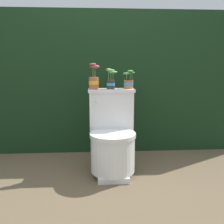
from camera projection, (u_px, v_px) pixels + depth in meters
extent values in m
plane|color=brown|center=(103.00, 178.00, 2.36)|extent=(12.00, 12.00, 0.00)
cube|color=black|center=(101.00, 81.00, 3.41)|extent=(3.60, 0.99, 1.68)
cube|color=silver|center=(113.00, 173.00, 2.41)|extent=(0.29, 0.38, 0.05)
cylinder|color=silver|center=(113.00, 154.00, 2.37)|extent=(0.42, 0.42, 0.34)
cylinder|color=silver|center=(113.00, 135.00, 2.34)|extent=(0.43, 0.43, 0.04)
cube|color=silver|center=(111.00, 112.00, 2.54)|extent=(0.44, 0.19, 0.42)
cube|color=silver|center=(111.00, 90.00, 2.50)|extent=(0.46, 0.21, 0.03)
cylinder|color=silver|center=(96.00, 102.00, 2.39)|extent=(0.02, 0.05, 0.02)
cylinder|color=#9E5638|center=(94.00, 83.00, 2.46)|extent=(0.10, 0.10, 0.12)
cylinder|color=orange|center=(94.00, 83.00, 2.45)|extent=(0.10, 0.10, 0.04)
cylinder|color=#332319|center=(94.00, 78.00, 2.45)|extent=(0.09, 0.09, 0.01)
cylinder|color=#4C753D|center=(93.00, 71.00, 2.45)|extent=(0.01, 0.01, 0.12)
ellipsoid|color=#93333D|center=(93.00, 64.00, 2.44)|extent=(0.07, 0.05, 0.03)
cylinder|color=#4C753D|center=(95.00, 72.00, 2.46)|extent=(0.01, 0.01, 0.09)
ellipsoid|color=#93333D|center=(95.00, 67.00, 2.45)|extent=(0.10, 0.07, 0.04)
cylinder|color=#262628|center=(111.00, 85.00, 2.47)|extent=(0.08, 0.08, 0.09)
cylinder|color=#2D84BC|center=(111.00, 84.00, 2.47)|extent=(0.08, 0.08, 0.03)
cylinder|color=#332319|center=(111.00, 81.00, 2.47)|extent=(0.07, 0.07, 0.01)
cylinder|color=#4C753D|center=(113.00, 77.00, 2.47)|extent=(0.01, 0.01, 0.07)
ellipsoid|color=#569342|center=(113.00, 72.00, 2.46)|extent=(0.09, 0.06, 0.03)
cylinder|color=#4C753D|center=(111.00, 76.00, 2.47)|extent=(0.01, 0.01, 0.09)
ellipsoid|color=#569342|center=(111.00, 70.00, 2.46)|extent=(0.07, 0.05, 0.03)
cylinder|color=#4C753D|center=(109.00, 75.00, 2.48)|extent=(0.01, 0.01, 0.10)
ellipsoid|color=#569342|center=(109.00, 69.00, 2.47)|extent=(0.05, 0.04, 0.02)
cylinder|color=#9E5638|center=(129.00, 84.00, 2.51)|extent=(0.09, 0.09, 0.09)
cylinder|color=#2D84BC|center=(129.00, 84.00, 2.51)|extent=(0.10, 0.10, 0.03)
cylinder|color=#332319|center=(129.00, 81.00, 2.51)|extent=(0.09, 0.09, 0.01)
cylinder|color=#4C753D|center=(127.00, 77.00, 2.48)|extent=(0.01, 0.01, 0.06)
ellipsoid|color=#387F38|center=(127.00, 73.00, 2.47)|extent=(0.08, 0.05, 0.02)
cylinder|color=#4C753D|center=(132.00, 77.00, 2.51)|extent=(0.01, 0.01, 0.07)
ellipsoid|color=#387F38|center=(132.00, 73.00, 2.50)|extent=(0.06, 0.04, 0.02)
cylinder|color=#4C753D|center=(130.00, 76.00, 2.49)|extent=(0.01, 0.01, 0.08)
ellipsoid|color=#387F38|center=(130.00, 71.00, 2.48)|extent=(0.06, 0.05, 0.03)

